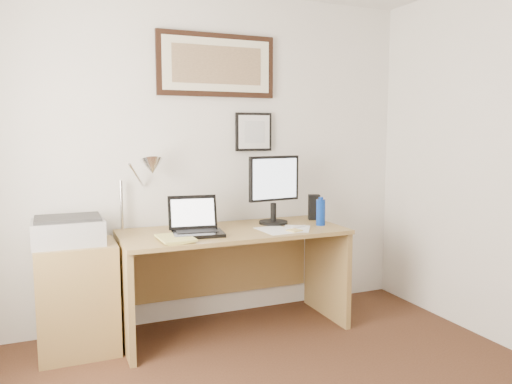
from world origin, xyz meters
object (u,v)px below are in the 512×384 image
desk (230,259)px  lcd_monitor (274,186)px  side_cabinet (78,298)px  printer (68,231)px  water_bottle (321,212)px  book (159,240)px  laptop (196,226)px

desk → lcd_monitor: size_ratio=3.08×
side_cabinet → printer: size_ratio=1.66×
printer → lcd_monitor: bearing=1.3°
water_bottle → desk: size_ratio=0.12×
water_bottle → printer: water_bottle is taller
side_cabinet → book: size_ratio=2.50×
side_cabinet → laptop: laptop is taller
printer → book: bearing=-24.9°
printer → water_bottle: bearing=-4.8°
side_cabinet → lcd_monitor: lcd_monitor is taller
water_bottle → laptop: laptop is taller
water_bottle → printer: (-1.78, 0.15, -0.03)m
side_cabinet → book: 0.68m
water_bottle → lcd_monitor: size_ratio=0.37×
book → desk: (0.57, 0.27, -0.25)m
water_bottle → laptop: size_ratio=0.53×
water_bottle → laptop: 0.96m
water_bottle → desk: 0.77m
water_bottle → book: size_ratio=0.67×
lcd_monitor → printer: lcd_monitor is taller
water_bottle → lcd_monitor: (-0.30, 0.19, 0.19)m
desk → water_bottle: bearing=-14.3°
side_cabinet → laptop: size_ratio=1.99×
water_bottle → printer: bearing=175.2°
side_cabinet → desk: bearing=1.9°
lcd_monitor → printer: 1.49m
side_cabinet → printer: 0.46m
water_bottle → printer: 1.79m
water_bottle → laptop: bearing=177.5°
lcd_monitor → side_cabinet: bearing=-178.0°
lcd_monitor → printer: size_ratio=1.18×
side_cabinet → printer: bearing=157.9°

